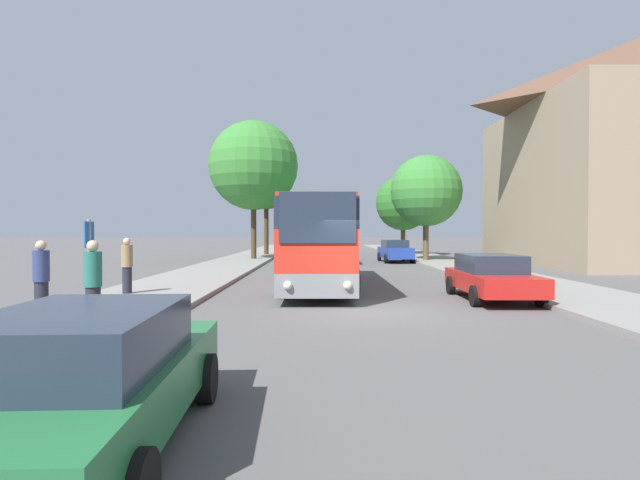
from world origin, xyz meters
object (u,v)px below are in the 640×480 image
(parked_car_right_far, at_px, (397,251))
(pedestrian_waiting_near, at_px, (44,279))
(parked_car_left_curb, at_px, (89,378))
(parked_car_right_near, at_px, (494,276))
(bus_stop_sign, at_px, (92,257))
(pedestrian_waiting_far, at_px, (96,284))
(bus_middle, at_px, (319,236))
(tree_left_near, at_px, (256,166))
(tree_right_near, at_px, (428,191))
(pedestrian_walking_back, at_px, (130,265))
(bus_front, at_px, (320,242))
(tree_right_mid, at_px, (405,203))
(tree_left_far, at_px, (268,186))

(parked_car_right_far, xyz_separation_m, pedestrian_waiting_near, (-11.75, -23.39, 0.27))
(parked_car_left_curb, distance_m, parked_car_right_near, 13.43)
(parked_car_right_far, bearing_deg, bus_stop_sign, 63.03)
(bus_stop_sign, relative_size, pedestrian_waiting_far, 1.25)
(parked_car_left_curb, bearing_deg, bus_middle, 83.58)
(parked_car_right_far, relative_size, tree_left_near, 0.44)
(bus_stop_sign, height_order, tree_right_near, tree_right_near)
(parked_car_left_curb, bearing_deg, pedestrian_walking_back, 106.89)
(tree_right_near, bearing_deg, pedestrian_waiting_far, -116.22)
(parked_car_right_near, distance_m, pedestrian_waiting_near, 12.67)
(parked_car_left_curb, xyz_separation_m, tree_right_near, (9.76, 30.32, 4.25))
(pedestrian_waiting_near, bearing_deg, bus_middle, -63.56)
(parked_car_right_far, bearing_deg, bus_middle, -5.55)
(pedestrian_waiting_far, bearing_deg, tree_left_near, -124.59)
(bus_front, height_order, tree_right_mid, tree_right_mid)
(parked_car_right_near, bearing_deg, bus_stop_sign, 23.39)
(bus_middle, bearing_deg, tree_right_near, 1.07)
(pedestrian_waiting_far, xyz_separation_m, tree_left_near, (-0.17, 26.45, 5.90))
(bus_stop_sign, height_order, pedestrian_walking_back, bus_stop_sign)
(pedestrian_waiting_near, relative_size, tree_left_near, 0.18)
(parked_car_left_curb, relative_size, tree_right_near, 0.62)
(parked_car_right_far, bearing_deg, tree_right_near, -177.11)
(parked_car_left_curb, bearing_deg, bus_front, 78.97)
(bus_middle, relative_size, tree_left_near, 1.08)
(pedestrian_walking_back, bearing_deg, pedestrian_waiting_near, -1.00)
(tree_right_near, distance_m, tree_right_mid, 9.14)
(pedestrian_waiting_near, distance_m, tree_right_near, 27.71)
(pedestrian_waiting_near, distance_m, tree_left_far, 32.61)
(bus_front, distance_m, parked_car_right_near, 6.73)
(bus_front, xyz_separation_m, tree_right_mid, (7.49, 24.81, 2.88))
(bus_front, height_order, bus_stop_sign, bus_front)
(tree_right_near, bearing_deg, pedestrian_walking_back, -126.12)
(parked_car_left_curb, relative_size, pedestrian_walking_back, 2.51)
(bus_stop_sign, distance_m, tree_left_far, 32.66)
(parked_car_left_curb, xyz_separation_m, tree_left_near, (-2.62, 31.98, 6.24))
(pedestrian_waiting_far, relative_size, tree_left_near, 0.18)
(parked_car_left_curb, bearing_deg, pedestrian_waiting_near, 119.48)
(bus_front, distance_m, parked_car_right_far, 16.38)
(parked_car_right_far, height_order, pedestrian_waiting_near, pedestrian_waiting_near)
(parked_car_left_curb, distance_m, tree_right_mid, 40.82)
(bus_stop_sign, bearing_deg, pedestrian_waiting_far, -61.91)
(pedestrian_walking_back, height_order, tree_left_near, tree_left_near)
(bus_front, relative_size, bus_middle, 1.02)
(bus_stop_sign, relative_size, tree_right_near, 0.31)
(pedestrian_waiting_near, distance_m, tree_left_near, 26.00)
(bus_front, height_order, pedestrian_waiting_near, bus_front)
(bus_stop_sign, bearing_deg, parked_car_left_curb, -65.42)
(bus_middle, xyz_separation_m, bus_stop_sign, (-5.06, -23.83, -0.23))
(parked_car_right_far, height_order, tree_left_far, tree_left_far)
(parked_car_right_far, bearing_deg, parked_car_left_curb, 73.05)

